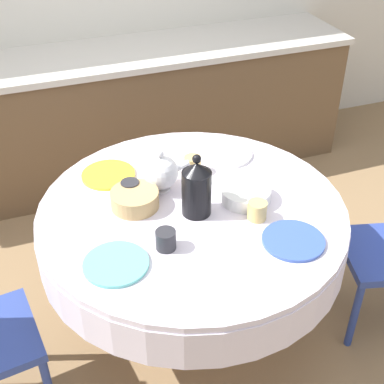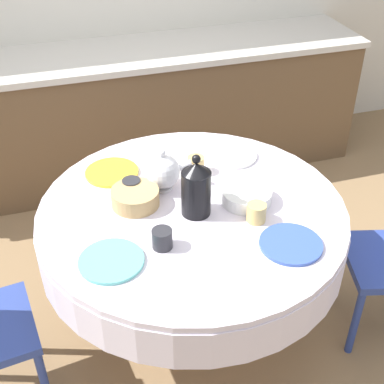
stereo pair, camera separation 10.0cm
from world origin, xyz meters
The scene contains 15 objects.
ground_plane centered at (0.00, 0.00, 0.00)m, with size 12.00×12.00×0.00m, color #8E704C.
kitchen_counter centered at (0.00, 1.54, 0.45)m, with size 3.24×0.64×0.90m.
dining_table centered at (0.00, 0.00, 0.64)m, with size 1.33×1.33×0.76m.
plate_near_left centered at (-0.39, -0.24, 0.77)m, with size 0.25×0.25×0.01m, color #60BCB7.
cup_near_left centered at (-0.18, -0.21, 0.80)m, with size 0.08×0.08×0.08m, color #28282D.
plate_near_right centered at (0.30, -0.35, 0.77)m, with size 0.25×0.25×0.01m, color #3856AD.
cup_near_right centered at (0.23, -0.16, 0.80)m, with size 0.08×0.08×0.08m, color #DBB766.
plate_far_left centered at (-0.28, 0.36, 0.77)m, with size 0.25×0.25×0.01m, color yellow.
cup_far_left centered at (-0.23, 0.16, 0.80)m, with size 0.08×0.08×0.08m, color #28282D.
plate_far_right centered at (0.31, 0.34, 0.77)m, with size 0.25×0.25×0.01m, color white.
cup_far_right centered at (0.10, 0.26, 0.80)m, with size 0.08×0.08×0.08m, color #DBB766.
coffee_carafe centered at (0.01, -0.04, 0.88)m, with size 0.12×0.12×0.28m.
teapot centered at (-0.08, 0.17, 0.85)m, with size 0.21×0.16×0.20m.
bread_basket centered at (-0.23, 0.09, 0.80)m, with size 0.21×0.21×0.07m, color tan.
fruit_bowl centered at (0.24, -0.03, 0.79)m, with size 0.22×0.22×0.06m, color silver.
Camera 1 is at (-0.63, -1.71, 2.14)m, focal length 50.00 mm.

